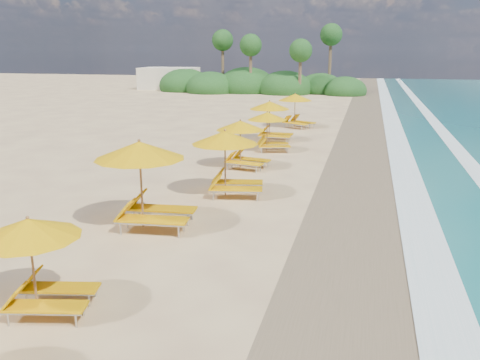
% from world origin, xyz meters
% --- Properties ---
extents(ground, '(160.00, 160.00, 0.00)m').
position_xyz_m(ground, '(0.00, 0.00, 0.00)').
color(ground, '#D8B97F').
rests_on(ground, ground).
extents(wet_sand, '(4.00, 160.00, 0.01)m').
position_xyz_m(wet_sand, '(4.00, 0.00, 0.01)').
color(wet_sand, '#7D684A').
rests_on(wet_sand, ground).
extents(surf_foam, '(4.00, 160.00, 0.01)m').
position_xyz_m(surf_foam, '(6.70, 0.00, 0.03)').
color(surf_foam, white).
rests_on(surf_foam, ground).
extents(station_3, '(2.51, 2.41, 2.05)m').
position_xyz_m(station_3, '(-2.37, -6.77, 1.15)').
color(station_3, olive).
rests_on(station_3, ground).
extents(station_4, '(3.08, 2.90, 2.68)m').
position_xyz_m(station_4, '(-2.39, -1.62, 1.50)').
color(station_4, olive).
rests_on(station_4, ground).
extents(station_5, '(2.94, 2.82, 2.44)m').
position_xyz_m(station_5, '(-0.93, 2.21, 1.37)').
color(station_5, olive).
rests_on(station_5, ground).
extents(station_6, '(2.66, 2.55, 2.19)m').
position_xyz_m(station_6, '(-1.50, 6.50, 1.23)').
color(station_6, olive).
rests_on(station_6, ground).
extents(station_7, '(2.63, 2.56, 2.10)m').
position_xyz_m(station_7, '(-1.09, 10.56, 1.18)').
color(station_7, olive).
rests_on(station_7, ground).
extents(station_8, '(2.55, 2.36, 2.35)m').
position_xyz_m(station_8, '(-1.55, 13.55, 1.32)').
color(station_8, olive).
rests_on(station_8, ground).
extents(station_9, '(3.11, 3.11, 2.32)m').
position_xyz_m(station_9, '(-0.90, 18.94, 1.30)').
color(station_9, olive).
rests_on(station_9, ground).
extents(treeline, '(25.80, 8.80, 9.74)m').
position_xyz_m(treeline, '(-9.94, 45.51, 1.00)').
color(treeline, '#163D14').
rests_on(treeline, ground).
extents(beach_building, '(7.00, 5.00, 2.80)m').
position_xyz_m(beach_building, '(-22.00, 48.00, 1.40)').
color(beach_building, beige).
rests_on(beach_building, ground).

